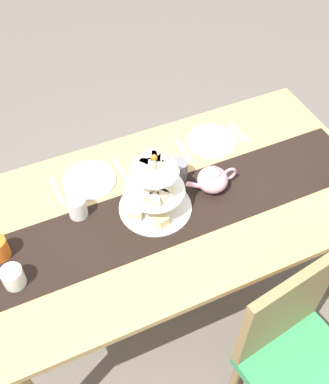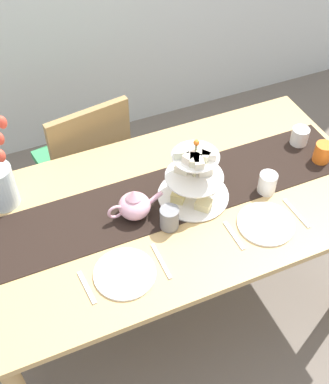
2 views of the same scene
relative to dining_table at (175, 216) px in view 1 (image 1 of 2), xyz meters
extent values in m
plane|color=#6B6056|center=(0.00, 0.00, -0.67)|extent=(8.00, 8.00, 0.00)
cube|color=tan|center=(0.00, 0.00, 0.09)|extent=(1.72, 0.91, 0.03)
cylinder|color=tan|center=(-0.79, -0.39, -0.30)|extent=(0.07, 0.07, 0.75)
cylinder|color=olive|center=(-0.01, 0.61, -0.46)|extent=(0.04, 0.04, 0.41)
cylinder|color=olive|center=(-0.36, 0.55, -0.46)|extent=(0.04, 0.04, 0.41)
cube|color=#389356|center=(-0.21, 0.76, -0.23)|extent=(0.48, 0.48, 0.05)
cube|color=olive|center=(-0.18, 0.57, 0.02)|extent=(0.42, 0.10, 0.45)
cube|color=black|center=(0.00, 0.04, 0.11)|extent=(1.66, 0.32, 0.00)
cylinder|color=beige|center=(0.09, 0.00, 0.25)|extent=(0.01, 0.01, 0.28)
cylinder|color=white|center=(0.09, 0.00, 0.11)|extent=(0.30, 0.30, 0.01)
cylinder|color=white|center=(0.09, 0.00, 0.22)|extent=(0.24, 0.24, 0.01)
cylinder|color=white|center=(0.09, 0.00, 0.33)|extent=(0.19, 0.19, 0.01)
cube|color=beige|center=(0.18, 0.01, 0.14)|extent=(0.07, 0.08, 0.04)
cube|color=#DEC482|center=(0.11, 0.09, 0.14)|extent=(0.06, 0.06, 0.05)
cube|color=#DECE7E|center=(0.02, 0.00, 0.14)|extent=(0.08, 0.08, 0.04)
cube|color=beige|center=(0.10, -0.08, 0.14)|extent=(0.08, 0.08, 0.04)
cube|color=beige|center=(0.14, -0.01, 0.24)|extent=(0.06, 0.05, 0.03)
cube|color=beige|center=(0.15, 0.03, 0.24)|extent=(0.07, 0.05, 0.03)
cube|color=beige|center=(0.12, 0.07, 0.24)|extent=(0.05, 0.06, 0.03)
cube|color=#F4E1C7|center=(0.08, 0.05, 0.24)|extent=(0.05, 0.07, 0.03)
cube|color=beige|center=(0.06, 0.04, 0.24)|extent=(0.06, 0.07, 0.03)
cube|color=silver|center=(0.04, 0.02, 0.35)|extent=(0.07, 0.05, 0.03)
cube|color=beige|center=(0.06, -0.02, 0.35)|extent=(0.07, 0.05, 0.03)
cube|color=beige|center=(0.07, -0.04, 0.35)|extent=(0.06, 0.07, 0.03)
cube|color=silver|center=(0.08, -0.05, 0.35)|extent=(0.05, 0.06, 0.03)
cube|color=beige|center=(0.11, -0.03, 0.35)|extent=(0.06, 0.07, 0.03)
cube|color=silver|center=(0.13, -0.03, 0.35)|extent=(0.07, 0.06, 0.03)
sphere|color=orange|center=(0.09, 0.00, 0.40)|extent=(0.02, 0.02, 0.02)
ellipsoid|color=#E5A8BC|center=(-0.17, 0.00, 0.16)|extent=(0.13, 0.13, 0.10)
cone|color=#E5A8BC|center=(-0.17, 0.00, 0.23)|extent=(0.06, 0.06, 0.04)
cylinder|color=#E5A8BC|center=(-0.08, 0.00, 0.17)|extent=(0.07, 0.02, 0.06)
torus|color=#E5A8BC|center=(-0.25, 0.00, 0.16)|extent=(0.07, 0.01, 0.07)
cylinder|color=white|center=(0.69, 0.11, 0.15)|extent=(0.08, 0.08, 0.08)
cylinder|color=white|center=(-0.31, -0.26, 0.11)|extent=(0.23, 0.23, 0.01)
cube|color=silver|center=(-0.45, -0.26, 0.11)|extent=(0.03, 0.15, 0.01)
cube|color=silver|center=(-0.16, -0.26, 0.11)|extent=(0.02, 0.17, 0.01)
cylinder|color=white|center=(0.29, -0.26, 0.11)|extent=(0.23, 0.23, 0.01)
cube|color=silver|center=(0.15, -0.26, 0.11)|extent=(0.02, 0.15, 0.01)
cube|color=silver|center=(0.44, -0.26, 0.11)|extent=(0.02, 0.17, 0.01)
cylinder|color=slate|center=(-0.07, -0.11, 0.16)|extent=(0.08, 0.08, 0.09)
cylinder|color=white|center=(0.39, -0.10, 0.15)|extent=(0.08, 0.08, 0.09)
camera|label=1|loc=(0.54, 1.09, 1.60)|focal=43.09mm
camera|label=2|loc=(-0.58, -1.25, 1.61)|focal=45.71mm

